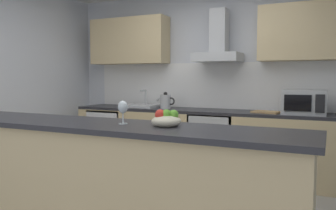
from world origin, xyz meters
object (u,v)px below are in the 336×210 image
sink (142,105)px  kettle (166,101)px  microwave (304,102)px  refrigerator (113,136)px  oven (215,143)px  chopping_board (267,112)px  fruit_bowl (166,120)px  wine_glass (123,108)px  range_hood (218,45)px

sink → kettle: sink is taller
kettle → microwave: bearing=0.2°
refrigerator → sink: size_ratio=1.70×
kettle → oven: bearing=2.7°
refrigerator → chopping_board: chopping_board is taller
microwave → fruit_bowl: (-0.79, -2.20, -0.01)m
wine_glass → kettle: bearing=107.7°
sink → chopping_board: bearing=-1.1°
refrigerator → microwave: (2.80, -0.03, 0.62)m
refrigerator → kettle: (0.94, -0.03, 0.58)m
refrigerator → fruit_bowl: fruit_bowl is taller
microwave → range_hood: (-1.13, 0.16, 0.74)m
microwave → kettle: microwave is taller
wine_glass → chopping_board: (0.70, 2.24, -0.20)m
refrigerator → microwave: bearing=-0.5°
sink → range_hood: range_hood is taller
oven → chopping_board: bearing=-2.0°
refrigerator → wine_glass: 2.89m
microwave → refrigerator: bearing=179.5°
sink → fruit_bowl: 2.69m
oven → chopping_board: chopping_board is taller
microwave → wine_glass: size_ratio=2.81×
oven → refrigerator: 1.67m
refrigerator → fruit_bowl: bearing=-48.1°
kettle → wine_glass: 2.35m
sink → wine_glass: (1.13, -2.28, 0.19)m
oven → wine_glass: bearing=-90.4°
refrigerator → fruit_bowl: (2.00, -2.23, 0.61)m
microwave → sink: 2.27m
range_hood → kettle: bearing=-167.3°
wine_glass → chopping_board: size_ratio=0.52×
refrigerator → range_hood: 2.16m
refrigerator → range_hood: size_ratio=1.18×
range_hood → wine_glass: size_ratio=4.05×
sink → range_hood: (1.14, 0.12, 0.86)m
refrigerator → microwave: microwave is taller
fruit_bowl → sink: bearing=123.4°
range_hood → wine_glass: range_hood is taller
oven → fruit_bowl: size_ratio=3.64×
sink → fruit_bowl: sink is taller
oven → kettle: 0.91m
range_hood → chopping_board: range_hood is taller
range_hood → wine_glass: 2.49m
kettle → wine_glass: bearing=-72.3°
oven → range_hood: bearing=90.0°
oven → range_hood: 1.33m
oven → wine_glass: (-0.02, -2.27, 0.65)m
oven → refrigerator: size_ratio=0.94×
refrigerator → kettle: size_ratio=2.94×
sink → kettle: bearing=-6.1°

